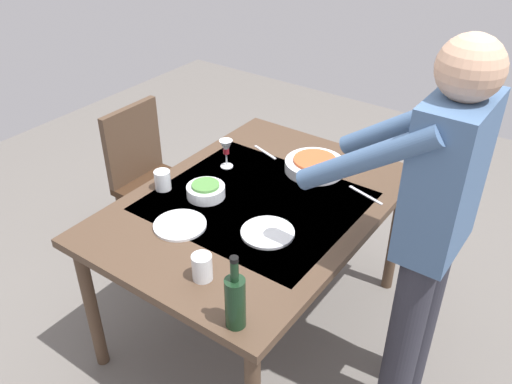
{
  "coord_description": "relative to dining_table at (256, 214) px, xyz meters",
  "views": [
    {
      "loc": [
        1.69,
        1.21,
        2.16
      ],
      "look_at": [
        0.0,
        0.0,
        0.82
      ],
      "focal_mm": 37.93,
      "sensor_mm": 36.0,
      "label": 1
    }
  ],
  "objects": [
    {
      "name": "table_fork",
      "position": [
        -0.41,
        -0.23,
        0.08
      ],
      "size": [
        0.07,
        0.18,
        0.0
      ],
      "primitive_type": "cube",
      "rotation": [
        0.0,
        0.0,
        -0.32
      ],
      "color": "silver",
      "rests_on": "dining_table"
    },
    {
      "name": "chair_near",
      "position": [
        -0.17,
        -0.91,
        -0.17
      ],
      "size": [
        0.4,
        0.4,
        0.91
      ],
      "color": "#352114",
      "rests_on": "ground_plane"
    },
    {
      "name": "dining_table",
      "position": [
        0.0,
        0.0,
        0.0
      ],
      "size": [
        1.47,
        1.06,
        0.77
      ],
      "color": "#4C3828",
      "rests_on": "ground_plane"
    },
    {
      "name": "dinner_plate_near",
      "position": [
        0.17,
        0.18,
        0.08
      ],
      "size": [
        0.23,
        0.23,
        0.01
      ],
      "primitive_type": "cylinder",
      "color": "silver",
      "rests_on": "dining_table"
    },
    {
      "name": "water_cup_near_right",
      "position": [
        0.55,
        0.14,
        0.13
      ],
      "size": [
        0.08,
        0.08,
        0.11
      ],
      "primitive_type": "cylinder",
      "color": "silver",
      "rests_on": "dining_table"
    },
    {
      "name": "ground_plane",
      "position": [
        0.0,
        0.0,
        -0.7
      ],
      "size": [
        6.0,
        6.0,
        0.0
      ],
      "primitive_type": "plane",
      "color": "#66605B"
    },
    {
      "name": "wine_bottle",
      "position": [
        0.66,
        0.39,
        0.18
      ],
      "size": [
        0.07,
        0.07,
        0.3
      ],
      "color": "black",
      "rests_on": "dining_table"
    },
    {
      "name": "water_cup_near_left",
      "position": [
        0.17,
        -0.42,
        0.12
      ],
      "size": [
        0.08,
        0.08,
        0.1
      ],
      "primitive_type": "cylinder",
      "color": "silver",
      "rests_on": "dining_table"
    },
    {
      "name": "person_server",
      "position": [
        -0.01,
        0.79,
        0.26
      ],
      "size": [
        0.42,
        0.61,
        1.69
      ],
      "color": "#2D2D38",
      "rests_on": "ground_plane"
    },
    {
      "name": "table_knife",
      "position": [
        -0.34,
        0.39,
        0.08
      ],
      "size": [
        0.07,
        0.2,
        0.0
      ],
      "primitive_type": "cube",
      "rotation": [
        0.0,
        0.0,
        -0.28
      ],
      "color": "silver",
      "rests_on": "dining_table"
    },
    {
      "name": "wine_glass_left",
      "position": [
        -0.17,
        -0.31,
        0.18
      ],
      "size": [
        0.07,
        0.07,
        0.15
      ],
      "color": "white",
      "rests_on": "dining_table"
    },
    {
      "name": "side_bowl_salad",
      "position": [
        0.1,
        -0.21,
        0.11
      ],
      "size": [
        0.18,
        0.18,
        0.07
      ],
      "color": "silver",
      "rests_on": "dining_table"
    },
    {
      "name": "serving_bowl_pasta",
      "position": [
        -0.4,
        0.08,
        0.11
      ],
      "size": [
        0.3,
        0.3,
        0.07
      ],
      "color": "silver",
      "rests_on": "dining_table"
    },
    {
      "name": "dinner_plate_far",
      "position": [
        0.35,
        -0.15,
        0.08
      ],
      "size": [
        0.23,
        0.23,
        0.01
      ],
      "primitive_type": "cylinder",
      "color": "silver",
      "rests_on": "dining_table"
    }
  ]
}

